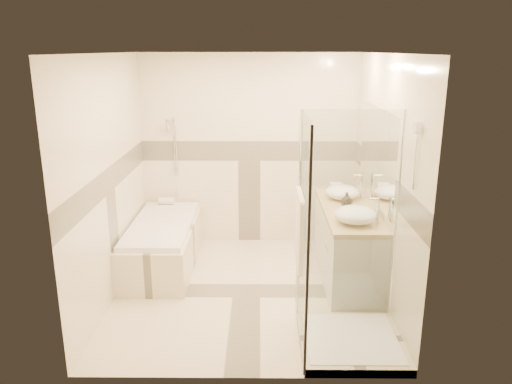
{
  "coord_description": "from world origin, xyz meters",
  "views": [
    {
      "loc": [
        0.14,
        -4.93,
        2.54
      ],
      "look_at": [
        0.1,
        0.25,
        1.05
      ],
      "focal_mm": 35.0,
      "sensor_mm": 36.0,
      "label": 1
    }
  ],
  "objects_px": {
    "shower_enclosure": "(338,290)",
    "amenity_bottle_a": "(349,204)",
    "vessel_sink_near": "(342,192)",
    "vessel_sink_far": "(356,215)",
    "bathtub": "(163,242)",
    "amenity_bottle_b": "(347,200)",
    "vanity": "(347,244)"
  },
  "relations": [
    {
      "from": "vanity",
      "to": "shower_enclosure",
      "type": "bearing_deg",
      "value": -102.97
    },
    {
      "from": "vessel_sink_near",
      "to": "vanity",
      "type": "bearing_deg",
      "value": -86.94
    },
    {
      "from": "bathtub",
      "to": "vessel_sink_far",
      "type": "bearing_deg",
      "value": -21.06
    },
    {
      "from": "shower_enclosure",
      "to": "amenity_bottle_a",
      "type": "distance_m",
      "value": 1.3
    },
    {
      "from": "shower_enclosure",
      "to": "amenity_bottle_a",
      "type": "bearing_deg",
      "value": 77.23
    },
    {
      "from": "amenity_bottle_b",
      "to": "shower_enclosure",
      "type": "bearing_deg",
      "value": -101.56
    },
    {
      "from": "amenity_bottle_b",
      "to": "bathtub",
      "type": "bearing_deg",
      "value": 172.32
    },
    {
      "from": "vanity",
      "to": "amenity_bottle_b",
      "type": "xyz_separation_m",
      "value": [
        -0.02,
        0.06,
        0.51
      ]
    },
    {
      "from": "shower_enclosure",
      "to": "amenity_bottle_b",
      "type": "distance_m",
      "value": 1.43
    },
    {
      "from": "vessel_sink_near",
      "to": "bathtub",
      "type": "bearing_deg",
      "value": -179.35
    },
    {
      "from": "shower_enclosure",
      "to": "vessel_sink_far",
      "type": "height_order",
      "value": "shower_enclosure"
    },
    {
      "from": "shower_enclosure",
      "to": "vessel_sink_near",
      "type": "relative_size",
      "value": 5.15
    },
    {
      "from": "bathtub",
      "to": "vessel_sink_near",
      "type": "bearing_deg",
      "value": 0.65
    },
    {
      "from": "amenity_bottle_a",
      "to": "bathtub",
      "type": "bearing_deg",
      "value": 168.91
    },
    {
      "from": "shower_enclosure",
      "to": "vessel_sink_near",
      "type": "height_order",
      "value": "shower_enclosure"
    },
    {
      "from": "vessel_sink_far",
      "to": "vessel_sink_near",
      "type": "bearing_deg",
      "value": 90.0
    },
    {
      "from": "shower_enclosure",
      "to": "vessel_sink_far",
      "type": "bearing_deg",
      "value": 71.18
    },
    {
      "from": "shower_enclosure",
      "to": "amenity_bottle_a",
      "type": "relative_size",
      "value": 13.28
    },
    {
      "from": "bathtub",
      "to": "shower_enclosure",
      "type": "bearing_deg",
      "value": -41.1
    },
    {
      "from": "vessel_sink_near",
      "to": "vessel_sink_far",
      "type": "bearing_deg",
      "value": -90.0
    },
    {
      "from": "bathtub",
      "to": "amenity_bottle_b",
      "type": "distance_m",
      "value": 2.24
    },
    {
      "from": "vanity",
      "to": "amenity_bottle_b",
      "type": "relative_size",
      "value": 9.81
    },
    {
      "from": "vessel_sink_far",
      "to": "amenity_bottle_b",
      "type": "height_order",
      "value": "vessel_sink_far"
    },
    {
      "from": "bathtub",
      "to": "vanity",
      "type": "relative_size",
      "value": 1.05
    },
    {
      "from": "vanity",
      "to": "vessel_sink_near",
      "type": "bearing_deg",
      "value": 93.06
    },
    {
      "from": "vessel_sink_near",
      "to": "amenity_bottle_b",
      "type": "height_order",
      "value": "amenity_bottle_b"
    },
    {
      "from": "vessel_sink_near",
      "to": "amenity_bottle_b",
      "type": "distance_m",
      "value": 0.31
    },
    {
      "from": "vanity",
      "to": "vessel_sink_far",
      "type": "relative_size",
      "value": 3.79
    },
    {
      "from": "vanity",
      "to": "shower_enclosure",
      "type": "relative_size",
      "value": 0.79
    },
    {
      "from": "bathtub",
      "to": "vessel_sink_far",
      "type": "height_order",
      "value": "vessel_sink_far"
    },
    {
      "from": "bathtub",
      "to": "amenity_bottle_b",
      "type": "bearing_deg",
      "value": -7.68
    },
    {
      "from": "vessel_sink_far",
      "to": "amenity_bottle_a",
      "type": "distance_m",
      "value": 0.4
    }
  ]
}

